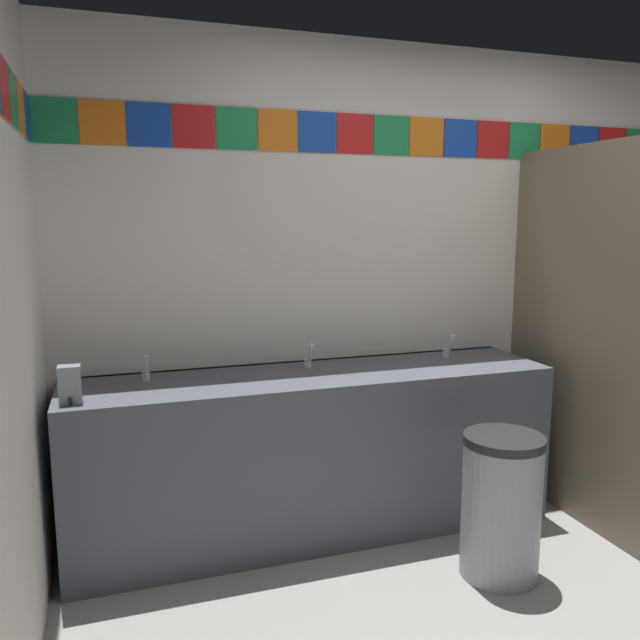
# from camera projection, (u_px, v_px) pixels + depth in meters

# --- Properties ---
(wall_back) EXTENTS (4.20, 0.09, 2.51)m
(wall_back) POSITION_uv_depth(u_px,v_px,m) (435.00, 275.00, 3.65)
(wall_back) COLOR silver
(wall_back) RESTS_ON ground_plane
(vanity_counter) EXTENTS (2.41, 0.58, 0.83)m
(vanity_counter) POSITION_uv_depth(u_px,v_px,m) (314.00, 450.00, 3.22)
(vanity_counter) COLOR #4C515B
(vanity_counter) RESTS_ON ground_plane
(faucet_left) EXTENTS (0.04, 0.10, 0.14)m
(faucet_left) POSITION_uv_depth(u_px,v_px,m) (146.00, 371.00, 2.98)
(faucet_left) COLOR silver
(faucet_left) RESTS_ON vanity_counter
(faucet_center) EXTENTS (0.04, 0.10, 0.14)m
(faucet_center) POSITION_uv_depth(u_px,v_px,m) (309.00, 359.00, 3.23)
(faucet_center) COLOR silver
(faucet_center) RESTS_ON vanity_counter
(faucet_right) EXTENTS (0.04, 0.10, 0.14)m
(faucet_right) POSITION_uv_depth(u_px,v_px,m) (448.00, 349.00, 3.48)
(faucet_right) COLOR silver
(faucet_right) RESTS_ON vanity_counter
(soap_dispenser) EXTENTS (0.09, 0.09, 0.16)m
(soap_dispenser) POSITION_uv_depth(u_px,v_px,m) (70.00, 385.00, 2.63)
(soap_dispenser) COLOR gray
(soap_dispenser) RESTS_ON vanity_counter
(toilet) EXTENTS (0.39, 0.49, 0.74)m
(toilet) POSITION_uv_depth(u_px,v_px,m) (617.00, 438.00, 3.73)
(toilet) COLOR white
(toilet) RESTS_ON ground_plane
(trash_bin) EXTENTS (0.35, 0.35, 0.65)m
(trash_bin) POSITION_uv_depth(u_px,v_px,m) (501.00, 506.00, 2.81)
(trash_bin) COLOR #999EA3
(trash_bin) RESTS_ON ground_plane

